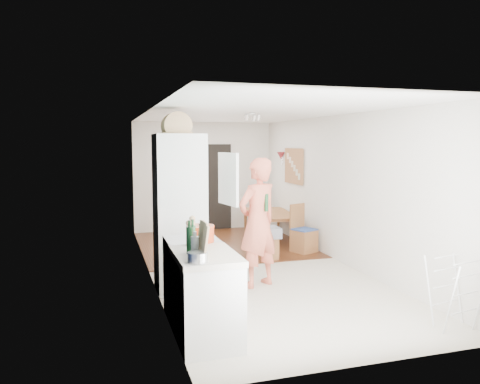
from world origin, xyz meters
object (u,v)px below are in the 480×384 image
person (258,211)px  stool (268,249)px  dining_chair (304,229)px  drying_rack (455,293)px  dining_table (270,228)px

person → stool: person is taller
dining_chair → drying_rack: dining_chair is taller
drying_rack → stool: bearing=93.5°
drying_rack → dining_table: bearing=81.9°
drying_rack → dining_chair: bearing=79.9°
person → dining_table: bearing=-137.7°
dining_chair → stool: 0.92m
dining_table → stool: (-0.63, -1.57, -0.05)m
person → drying_rack: person is taller
person → drying_rack: bearing=102.8°
dining_chair → dining_table: bearing=76.5°
person → drying_rack: size_ratio=2.72×
dining_table → dining_chair: dining_chair is taller
dining_table → dining_chair: 1.29m
dining_table → drying_rack: 5.03m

